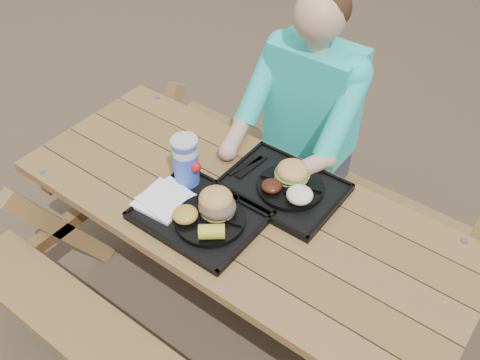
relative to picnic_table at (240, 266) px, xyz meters
The scene contains 18 objects.
ground 0.38m from the picnic_table, ahead, with size 60.00×60.00×0.00m, color #999999.
picnic_table is the anchor object (origin of this frame).
tray_near 0.42m from the picnic_table, 118.90° to the right, with size 0.45×0.35×0.02m, color black.
tray_far 0.43m from the picnic_table, 62.54° to the left, with size 0.45×0.35×0.02m, color black.
plate_near 0.43m from the picnic_table, 99.30° to the right, with size 0.26×0.26×0.02m, color black.
plate_far 0.46m from the picnic_table, 56.46° to the left, with size 0.26×0.26×0.02m, color black.
napkin_stack 0.50m from the picnic_table, 142.72° to the right, with size 0.18×0.18×0.02m, color white.
soda_cup 0.55m from the picnic_table, behind, with size 0.10×0.10×0.20m, color blue.
condiment_bbq 0.42m from the picnic_table, 166.18° to the right, with size 0.05×0.05×0.03m, color black.
condiment_mustard 0.41m from the picnic_table, 124.26° to the right, with size 0.05×0.05×0.03m, color yellow.
sandwich 0.50m from the picnic_table, 102.14° to the right, with size 0.13×0.13×0.14m, color #D1964A, non-canonical shape.
mac_cheese 0.49m from the picnic_table, 113.61° to the right, with size 0.09×0.09×0.05m, color gold.
corn_cob 0.49m from the picnic_table, 79.64° to the right, with size 0.09×0.09×0.05m, color gold, non-canonical shape.
cutlery_far 0.45m from the picnic_table, 113.70° to the left, with size 0.03×0.17×0.01m, color black.
burger 0.53m from the picnic_table, 64.70° to the left, with size 0.13×0.13×0.11m, color #E59B50, non-canonical shape.
baked_beans 0.45m from the picnic_table, 57.34° to the left, with size 0.08×0.08×0.04m, color #451A0D.
potato_salad 0.50m from the picnic_table, 33.35° to the left, with size 0.10×0.10×0.06m, color white.
diner 0.66m from the picnic_table, 95.83° to the left, with size 0.48×0.84×1.28m, color #18AD9A, non-canonical shape.
Camera 1 is at (0.86, -1.14, 2.20)m, focal length 40.00 mm.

